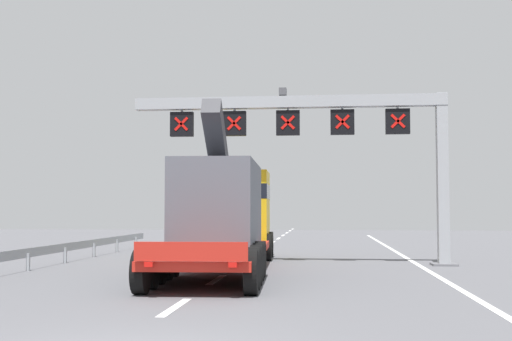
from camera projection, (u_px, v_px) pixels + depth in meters
name	position (u px, v px, depth m)	size (l,w,h in m)	color
lane_markings	(265.00, 247.00, 35.36)	(0.20, 67.56, 0.01)	silver
edge_line_right	(437.00, 276.00, 20.30)	(0.20, 63.00, 0.01)	silver
overhead_lane_gantry	(325.00, 126.00, 24.88)	(12.12, 0.90, 6.70)	#9EA0A5
heavy_haul_truck_red	(227.00, 212.00, 23.36)	(3.54, 14.15, 5.30)	red
guardrail_left	(27.00, 254.00, 22.05)	(0.13, 28.71, 0.76)	#999EA3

